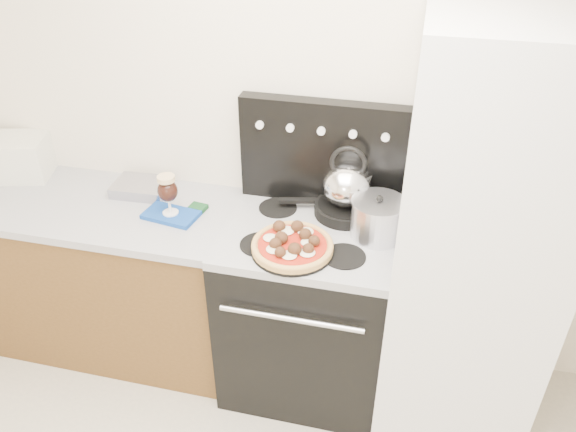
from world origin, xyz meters
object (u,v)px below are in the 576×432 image
(stove_body, at_px, (307,311))
(skillet, at_px, (345,209))
(tea_kettle, at_px, (347,181))
(stock_pot, at_px, (377,219))
(toaster_oven, at_px, (16,157))
(base_cabinet, at_px, (105,276))
(oven_mitt, at_px, (171,215))
(fridge, at_px, (474,251))
(pizza_pan, at_px, (292,250))
(beer_glass, at_px, (168,195))
(pizza, at_px, (292,244))

(stove_body, distance_m, skillet, 0.55)
(tea_kettle, bearing_deg, stock_pot, -52.79)
(toaster_oven, xyz_separation_m, stock_pot, (1.88, -0.15, -0.00))
(base_cabinet, relative_size, oven_mitt, 5.82)
(toaster_oven, height_order, skillet, toaster_oven)
(fridge, distance_m, tea_kettle, 0.62)
(stove_body, height_order, pizza_pan, pizza_pan)
(skillet, relative_size, stock_pot, 1.26)
(fridge, bearing_deg, beer_glass, 179.23)
(base_cabinet, distance_m, fridge, 1.88)
(beer_glass, height_order, stock_pot, beer_glass)
(stock_pot, bearing_deg, fridge, -8.54)
(oven_mitt, height_order, skillet, skillet)
(beer_glass, bearing_deg, stove_body, 0.59)
(fridge, bearing_deg, base_cabinet, 178.41)
(base_cabinet, bearing_deg, pizza, -9.90)
(beer_glass, bearing_deg, fridge, -0.77)
(oven_mitt, bearing_deg, skillet, 12.99)
(pizza_pan, relative_size, tea_kettle, 1.42)
(stove_body, xyz_separation_m, stock_pot, (0.29, 0.04, 0.56))
(base_cabinet, distance_m, toaster_oven, 0.77)
(pizza_pan, distance_m, tea_kettle, 0.41)
(base_cabinet, height_order, pizza, pizza)
(fridge, height_order, skillet, fridge)
(oven_mitt, distance_m, pizza_pan, 0.63)
(pizza, height_order, tea_kettle, tea_kettle)
(oven_mitt, bearing_deg, fridge, -0.77)
(pizza_pan, bearing_deg, stove_body, 76.51)
(base_cabinet, relative_size, pizza, 4.23)
(fridge, bearing_deg, tea_kettle, 160.53)
(oven_mitt, bearing_deg, stock_pot, 2.61)
(toaster_oven, bearing_deg, skillet, -15.60)
(pizza, height_order, skillet, pizza)
(stove_body, bearing_deg, oven_mitt, -179.41)
(base_cabinet, height_order, skillet, skillet)
(toaster_oven, relative_size, skillet, 1.16)
(pizza, xyz_separation_m, skillet, (0.17, 0.34, -0.01))
(beer_glass, xyz_separation_m, pizza_pan, (0.62, -0.15, -0.10))
(stock_pot, bearing_deg, toaster_oven, 175.36)
(oven_mitt, xyz_separation_m, stock_pot, (0.94, 0.04, 0.09))
(oven_mitt, distance_m, beer_glass, 0.11)
(pizza_pan, bearing_deg, base_cabinet, 170.10)
(beer_glass, xyz_separation_m, stock_pot, (0.94, 0.04, -0.02))
(fridge, bearing_deg, skillet, 160.53)
(fridge, bearing_deg, toaster_oven, 174.66)
(base_cabinet, xyz_separation_m, pizza_pan, (1.07, -0.19, 0.50))
(tea_kettle, bearing_deg, beer_glass, -178.35)
(fridge, xyz_separation_m, oven_mitt, (-1.35, 0.02, -0.04))
(oven_mitt, relative_size, beer_glass, 1.25)
(toaster_oven, bearing_deg, pizza, -27.88)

